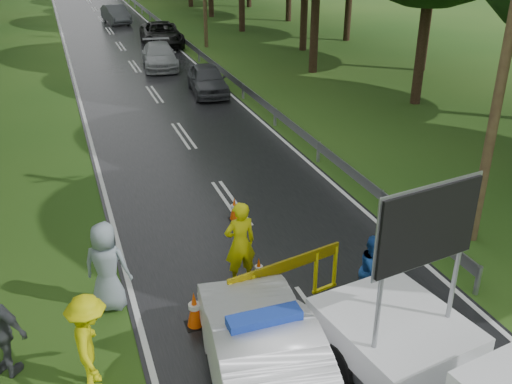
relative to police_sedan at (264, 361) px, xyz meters
name	(u,v)px	position (x,y,z in m)	size (l,w,h in m)	color
ground	(321,331)	(1.67, 1.27, -0.81)	(160.00, 160.00, 0.00)	#1C4714
road	(121,46)	(1.67, 31.27, -0.80)	(7.00, 140.00, 0.02)	black
guardrail	(177,35)	(5.37, 30.94, -0.26)	(0.12, 60.06, 0.70)	gray
utility_pole_near	(510,36)	(6.87, 3.27, 4.26)	(1.40, 0.24, 10.00)	#412E1E
police_sedan	(264,361)	(0.00, 0.00, 0.00)	(2.33, 5.04, 1.76)	white
barrier	(286,272)	(1.31, 2.27, 0.04)	(2.67, 0.63, 1.12)	yellow
officer	(240,243)	(0.71, 3.43, 0.18)	(0.72, 0.47, 1.98)	#D7D50B
civilian	(374,270)	(3.07, 1.77, -0.01)	(0.78, 0.60, 1.59)	#174396
bystander_left	(90,343)	(-2.65, 1.27, 0.12)	(1.19, 0.68, 1.84)	#DBDA0B
bystander_right	(107,267)	(-2.13, 3.47, 0.18)	(0.96, 0.62, 1.96)	#8798A3
queue_car_first	(207,79)	(4.09, 18.65, -0.14)	(1.58, 3.92, 1.34)	#3B3D42
queue_car_second	(159,56)	(2.98, 24.65, -0.16)	(1.80, 4.42, 1.28)	#9A9DA2
queue_car_third	(161,34)	(4.27, 30.65, -0.07)	(2.43, 5.27, 1.46)	black
queue_car_fourth	(116,14)	(2.61, 40.82, -0.11)	(1.46, 4.19, 1.38)	#404448
cone_center	(259,270)	(1.09, 3.27, -0.50)	(0.30, 0.30, 0.64)	black
cone_far	(234,209)	(1.47, 6.27, -0.48)	(0.32, 0.32, 0.67)	black
cone_left_mid	(194,310)	(-0.63, 2.25, -0.41)	(0.38, 0.38, 0.81)	black
cone_right	(391,242)	(4.43, 3.25, -0.41)	(0.38, 0.38, 0.81)	black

